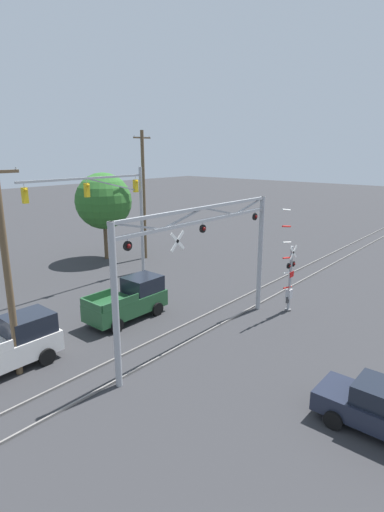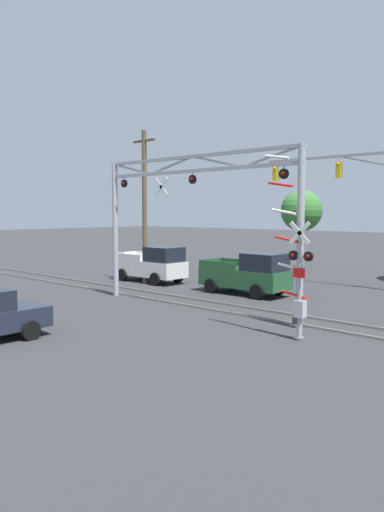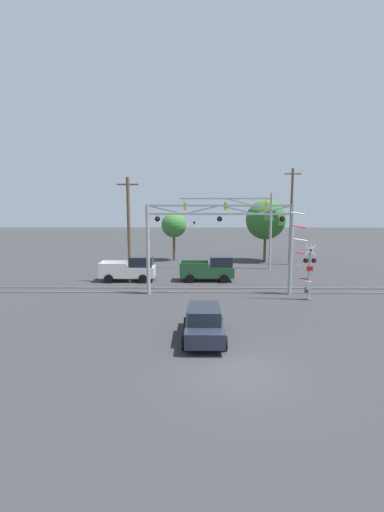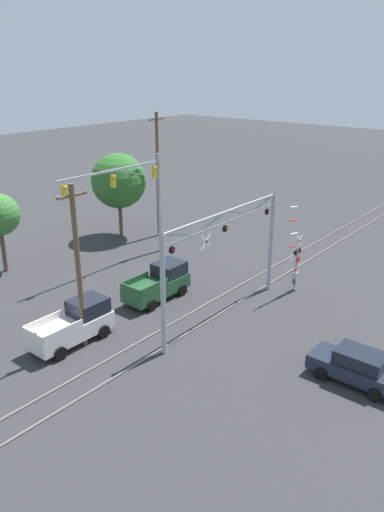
{
  "view_description": "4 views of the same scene",
  "coord_description": "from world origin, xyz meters",
  "px_view_note": "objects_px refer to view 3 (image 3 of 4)",
  "views": [
    {
      "loc": [
        -14.16,
        0.87,
        9.14
      ],
      "look_at": [
        0.53,
        13.39,
        4.02
      ],
      "focal_mm": 28.0,
      "sensor_mm": 36.0,
      "label": 1
    },
    {
      "loc": [
        14.54,
        -3.58,
        4.23
      ],
      "look_at": [
        -1.62,
        14.01,
        2.13
      ],
      "focal_mm": 35.0,
      "sensor_mm": 36.0,
      "label": 2
    },
    {
      "loc": [
        -1.69,
        -12.78,
        6.44
      ],
      "look_at": [
        -2.01,
        12.15,
        2.92
      ],
      "focal_mm": 24.0,
      "sensor_mm": 36.0,
      "label": 3
    },
    {
      "loc": [
        -22.08,
        -3.49,
        14.36
      ],
      "look_at": [
        -1.9,
        13.15,
        4.31
      ],
      "focal_mm": 35.0,
      "sensor_mm": 36.0,
      "label": 4
    }
  ],
  "objects_px": {
    "crossing_gantry": "(219,236)",
    "pickup_truck_following": "(131,269)",
    "pickup_truck_lead": "(210,269)",
    "utility_pole_right": "(291,216)",
    "utility_pole_left": "(129,229)",
    "traffic_signal_span": "(249,217)",
    "background_tree_far_left_verge": "(266,220)",
    "background_tree_beyond_span": "(174,225)",
    "crossing_signal_mast": "(308,271)",
    "sedan_waiting": "(204,323)"
  },
  "relations": [
    {
      "from": "crossing_gantry",
      "to": "traffic_signal_span",
      "type": "relative_size",
      "value": 1.13
    },
    {
      "from": "pickup_truck_lead",
      "to": "utility_pole_right",
      "type": "height_order",
      "value": "utility_pole_right"
    },
    {
      "from": "crossing_gantry",
      "to": "pickup_truck_following",
      "type": "bearing_deg",
      "value": 148.32
    },
    {
      "from": "crossing_signal_mast",
      "to": "pickup_truck_lead",
      "type": "bearing_deg",
      "value": 136.15
    },
    {
      "from": "crossing_gantry",
      "to": "pickup_truck_lead",
      "type": "relative_size",
      "value": 2.29
    },
    {
      "from": "crossing_signal_mast",
      "to": "background_tree_far_left_verge",
      "type": "relative_size",
      "value": 0.84
    },
    {
      "from": "background_tree_far_left_verge",
      "to": "background_tree_beyond_span",
      "type": "bearing_deg",
      "value": 176.51
    },
    {
      "from": "pickup_truck_lead",
      "to": "sedan_waiting",
      "type": "xyz_separation_m",
      "value": [
        -0.83,
        -13.69,
        -0.21
      ]
    },
    {
      "from": "crossing_signal_mast",
      "to": "pickup_truck_lead",
      "type": "height_order",
      "value": "crossing_signal_mast"
    },
    {
      "from": "sedan_waiting",
      "to": "background_tree_beyond_span",
      "type": "distance_m",
      "value": 26.04
    },
    {
      "from": "pickup_truck_lead",
      "to": "utility_pole_right",
      "type": "relative_size",
      "value": 0.44
    },
    {
      "from": "utility_pole_left",
      "to": "utility_pole_right",
      "type": "distance_m",
      "value": 19.05
    },
    {
      "from": "sedan_waiting",
      "to": "background_tree_far_left_verge",
      "type": "relative_size",
      "value": 0.59
    },
    {
      "from": "pickup_truck_lead",
      "to": "traffic_signal_span",
      "type": "bearing_deg",
      "value": 54.42
    },
    {
      "from": "crossing_gantry",
      "to": "traffic_signal_span",
      "type": "bearing_deg",
      "value": 70.47
    },
    {
      "from": "pickup_truck_following",
      "to": "background_tree_far_left_verge",
      "type": "relative_size",
      "value": 0.64
    },
    {
      "from": "utility_pole_left",
      "to": "background_tree_far_left_verge",
      "type": "xyz_separation_m",
      "value": [
        14.01,
        12.12,
        0.39
      ]
    },
    {
      "from": "pickup_truck_lead",
      "to": "utility_pole_right",
      "type": "bearing_deg",
      "value": 43.16
    },
    {
      "from": "traffic_signal_span",
      "to": "utility_pole_left",
      "type": "bearing_deg",
      "value": -148.54
    },
    {
      "from": "crossing_gantry",
      "to": "utility_pole_right",
      "type": "height_order",
      "value": "utility_pole_right"
    },
    {
      "from": "crossing_gantry",
      "to": "crossing_signal_mast",
      "type": "distance_m",
      "value": 6.69
    },
    {
      "from": "crossing_signal_mast",
      "to": "sedan_waiting",
      "type": "distance_m",
      "value": 10.52
    },
    {
      "from": "utility_pole_right",
      "to": "traffic_signal_span",
      "type": "bearing_deg",
      "value": -151.2
    },
    {
      "from": "crossing_signal_mast",
      "to": "utility_pole_right",
      "type": "distance_m",
      "value": 15.79
    },
    {
      "from": "pickup_truck_lead",
      "to": "utility_pole_left",
      "type": "distance_m",
      "value": 7.86
    },
    {
      "from": "crossing_gantry",
      "to": "crossing_signal_mast",
      "type": "height_order",
      "value": "crossing_gantry"
    },
    {
      "from": "utility_pole_left",
      "to": "background_tree_beyond_span",
      "type": "distance_m",
      "value": 13.14
    },
    {
      "from": "utility_pole_left",
      "to": "background_tree_beyond_span",
      "type": "bearing_deg",
      "value": 76.83
    },
    {
      "from": "crossing_gantry",
      "to": "background_tree_far_left_verge",
      "type": "distance_m",
      "value": 17.37
    },
    {
      "from": "crossing_gantry",
      "to": "utility_pole_right",
      "type": "distance_m",
      "value": 16.34
    },
    {
      "from": "crossing_signal_mast",
      "to": "background_tree_beyond_span",
      "type": "distance_m",
      "value": 21.18
    },
    {
      "from": "utility_pole_right",
      "to": "background_tree_far_left_verge",
      "type": "height_order",
      "value": "utility_pole_right"
    },
    {
      "from": "sedan_waiting",
      "to": "utility_pole_right",
      "type": "distance_m",
      "value": 25.18
    },
    {
      "from": "background_tree_beyond_span",
      "to": "crossing_signal_mast",
      "type": "bearing_deg",
      "value": -60.03
    },
    {
      "from": "utility_pole_right",
      "to": "background_tree_far_left_verge",
      "type": "distance_m",
      "value": 3.42
    },
    {
      "from": "utility_pole_right",
      "to": "utility_pole_left",
      "type": "bearing_deg",
      "value": -149.36
    },
    {
      "from": "background_tree_beyond_span",
      "to": "background_tree_far_left_verge",
      "type": "distance_m",
      "value": 11.06
    },
    {
      "from": "pickup_truck_lead",
      "to": "pickup_truck_following",
      "type": "distance_m",
      "value": 7.0
    },
    {
      "from": "crossing_signal_mast",
      "to": "traffic_signal_span",
      "type": "distance_m",
      "value": 12.99
    },
    {
      "from": "background_tree_beyond_span",
      "to": "background_tree_far_left_verge",
      "type": "relative_size",
      "value": 0.8
    },
    {
      "from": "traffic_signal_span",
      "to": "background_tree_far_left_verge",
      "type": "relative_size",
      "value": 1.3
    },
    {
      "from": "background_tree_far_left_verge",
      "to": "traffic_signal_span",
      "type": "bearing_deg",
      "value": -117.71
    },
    {
      "from": "utility_pole_left",
      "to": "background_tree_far_left_verge",
      "type": "height_order",
      "value": "utility_pole_left"
    },
    {
      "from": "pickup_truck_lead",
      "to": "utility_pole_left",
      "type": "relative_size",
      "value": 0.53
    },
    {
      "from": "traffic_signal_span",
      "to": "sedan_waiting",
      "type": "xyz_separation_m",
      "value": [
        -5.14,
        -19.72,
        -4.61
      ]
    },
    {
      "from": "crossing_signal_mast",
      "to": "sedan_waiting",
      "type": "bearing_deg",
      "value": -135.04
    },
    {
      "from": "sedan_waiting",
      "to": "pickup_truck_lead",
      "type": "bearing_deg",
      "value": 86.55
    },
    {
      "from": "pickup_truck_lead",
      "to": "utility_pole_right",
      "type": "xyz_separation_m",
      "value": [
        9.42,
        8.84,
        4.47
      ]
    },
    {
      "from": "traffic_signal_span",
      "to": "utility_pole_right",
      "type": "distance_m",
      "value": 5.83
    },
    {
      "from": "crossing_signal_mast",
      "to": "traffic_signal_span",
      "type": "xyz_separation_m",
      "value": [
        -2.25,
        12.34,
        3.38
      ]
    }
  ]
}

